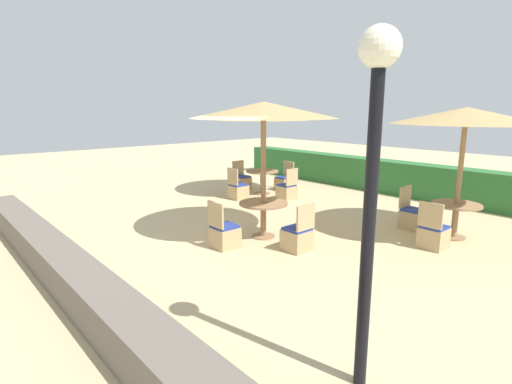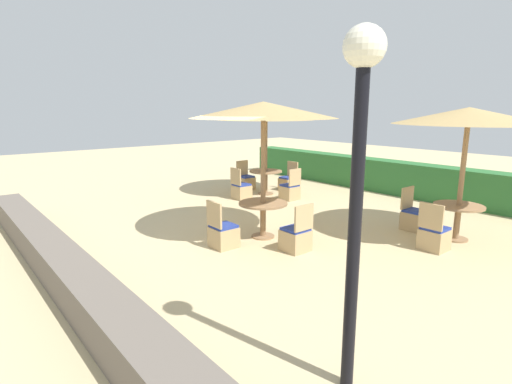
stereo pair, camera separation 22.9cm
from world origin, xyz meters
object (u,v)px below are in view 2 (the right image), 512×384
object	(u,v)px
parasol_back_right	(469,116)
patio_chair_back_left_south	(241,190)
patio_chair_center_south	(223,234)
parasol_back_left	(266,115)
round_table_back_right	(458,213)
round_table_back_left	(266,176)
patio_chair_back_left_north	(288,182)
parasol_center	(263,110)
patio_chair_back_left_east	(290,191)
patio_chair_back_right_south	(434,237)
patio_chair_center_east	(296,237)
lamp_post	(359,143)
round_table_center	(263,210)
patio_chair_back_right_west	(414,218)
patio_chair_back_left_west	(246,181)

from	to	relation	value
parasol_back_right	patio_chair_back_left_south	distance (m)	6.26
patio_chair_center_south	parasol_back_left	xyz separation A→B (m)	(-3.13, 3.80, 2.17)
round_table_back_right	parasol_back_left	bearing A→B (deg)	-178.72
round_table_back_left	patio_chair_back_left_north	bearing A→B (deg)	87.14
parasol_center	patio_chair_back_left_east	distance (m)	4.25
patio_chair_back_right_south	patio_chair_center_south	world-z (taller)	same
patio_chair_center_south	parasol_back_left	world-z (taller)	parasol_back_left
patio_chair_center_east	lamp_post	bearing A→B (deg)	-127.56
patio_chair_center_south	round_table_back_left	xyz separation A→B (m)	(-3.13, 3.80, 0.31)
parasol_back_right	patio_chair_back_left_south	xyz separation A→B (m)	(-5.75, -1.12, -2.22)
round_table_back_right	round_table_center	distance (m)	3.95
parasol_back_right	round_table_back_right	distance (m)	1.93
patio_chair_back_left_east	patio_chair_back_left_north	distance (m)	1.32
parasol_center	patio_chair_center_south	world-z (taller)	parasol_center
round_table_back_left	round_table_back_right	bearing A→B (deg)	1.28
patio_chair_back_left_south	patio_chair_back_left_north	bearing A→B (deg)	89.67
patio_chair_center_east	patio_chair_back_left_north	xyz separation A→B (m)	(-4.12, 3.79, 0.00)
parasol_center	patio_chair_back_left_east	xyz separation A→B (m)	(-2.11, 2.85, -2.33)
patio_chair_back_right_west	patio_chair_back_left_north	bearing A→B (deg)	-99.69
lamp_post	round_table_back_right	size ratio (longest dim) A/B	3.44
lamp_post	patio_chair_back_right_west	xyz separation A→B (m)	(-2.24, 5.23, -2.09)
round_table_center	patio_chair_back_left_south	world-z (taller)	patio_chair_back_left_south
patio_chair_back_left_east	patio_chair_back_left_west	world-z (taller)	same
round_table_back_left	round_table_center	bearing A→B (deg)	-41.72
patio_chair_back_right_south	round_table_center	size ratio (longest dim) A/B	0.93
patio_chair_back_right_south	patio_chair_back_left_south	distance (m)	5.75
round_table_center	patio_chair_center_east	distance (m)	1.07
patio_chair_back_right_south	patio_chair_center_east	world-z (taller)	same
patio_chair_back_left_south	patio_chair_back_left_east	bearing A→B (deg)	46.45
parasol_back_left	patio_chair_back_left_north	world-z (taller)	parasol_back_left
round_table_center	patio_chair_back_left_south	bearing A→B (deg)	149.77
parasol_back_left	patio_chair_back_left_west	distance (m)	2.39
lamp_post	patio_chair_back_left_south	world-z (taller)	lamp_post
patio_chair_back_right_south	patio_chair_back_left_north	size ratio (longest dim) A/B	1.00
lamp_post	patio_chair_back_left_west	xyz separation A→B (m)	(-8.10, 5.12, -2.09)
patio_chair_back_right_west	patio_chair_back_right_south	xyz separation A→B (m)	(0.92, -0.92, 0.00)
parasol_back_right	patio_chair_center_east	xyz separation A→B (m)	(-1.62, -2.99, -2.22)
parasol_back_right	patio_chair_back_right_south	distance (m)	2.41
lamp_post	parasol_back_left	size ratio (longest dim) A/B	1.13
parasol_back_right	patio_chair_back_left_east	size ratio (longest dim) A/B	3.06
parasol_back_right	parasol_center	xyz separation A→B (m)	(-2.64, -2.93, 0.11)
patio_chair_back_right_south	parasol_back_left	bearing A→B (deg)	172.00
parasol_center	parasol_back_left	xyz separation A→B (m)	(-3.14, 2.80, -0.16)
patio_chair_center_east	patio_chair_back_left_north	size ratio (longest dim) A/B	1.00
patio_chair_back_right_west	parasol_center	distance (m)	4.11
lamp_post	parasol_back_right	size ratio (longest dim) A/B	1.17
round_table_back_right	patio_chair_back_left_south	xyz separation A→B (m)	(-5.75, -1.12, -0.29)
patio_chair_back_right_west	patio_chair_back_left_south	bearing A→B (deg)	-77.20
patio_chair_center_east	round_table_back_right	bearing A→B (deg)	-28.50
round_table_center	patio_chair_back_left_west	bearing A→B (deg)	145.94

